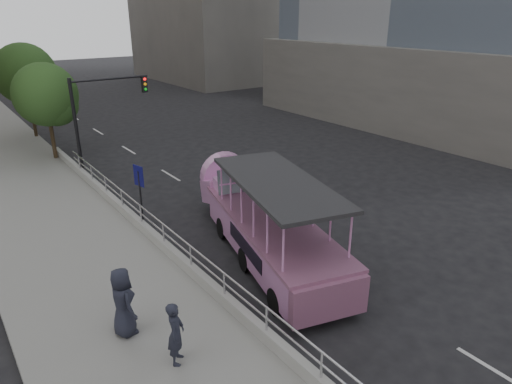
{
  "coord_description": "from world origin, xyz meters",
  "views": [
    {
      "loc": [
        -8.96,
        -11.56,
        8.24
      ],
      "look_at": [
        0.48,
        1.41,
        1.89
      ],
      "focal_mm": 32.0,
      "sensor_mm": 36.0,
      "label": 1
    }
  ],
  "objects": [
    {
      "name": "tower_podium",
      "position": [
        30.0,
        10.0,
        3.0
      ],
      "size": [
        26.0,
        26.0,
        6.0
      ],
      "primitive_type": "cube",
      "color": "slate",
      "rests_on": "ground"
    },
    {
      "name": "car",
      "position": [
        2.94,
        4.64,
        0.66
      ],
      "size": [
        1.71,
        3.95,
        1.33
      ],
      "primitive_type": "imported",
      "rotation": [
        0.0,
        0.0,
        -0.04
      ],
      "color": "silver",
      "rests_on": "ground"
    },
    {
      "name": "street_tree_near",
      "position": [
        -3.3,
        15.93,
        3.82
      ],
      "size": [
        3.52,
        3.52,
        5.72
      ],
      "color": "#322516",
      "rests_on": "ground"
    },
    {
      "name": "ground",
      "position": [
        0.0,
        0.0,
        0.0
      ],
      "size": [
        160.0,
        160.0,
        0.0
      ],
      "primitive_type": "plane",
      "color": "black"
    },
    {
      "name": "kerb_wall",
      "position": [
        -3.12,
        2.0,
        0.48
      ],
      "size": [
        0.24,
        30.0,
        0.36
      ],
      "primitive_type": "cube",
      "color": "#B1B0AB",
      "rests_on": "sidewalk"
    },
    {
      "name": "traffic_signal",
      "position": [
        -1.7,
        12.5,
        3.5
      ],
      "size": [
        4.2,
        0.32,
        5.2
      ],
      "color": "black",
      "rests_on": "ground"
    },
    {
      "name": "street_tree_far",
      "position": [
        -3.1,
        21.93,
        4.31
      ],
      "size": [
        3.97,
        3.97,
        6.45
      ],
      "color": "#322516",
      "rests_on": "ground"
    },
    {
      "name": "guardrail",
      "position": [
        -3.12,
        2.0,
        1.14
      ],
      "size": [
        0.07,
        22.0,
        0.71
      ],
      "color": "silver",
      "rests_on": "kerb_wall"
    },
    {
      "name": "sidewalk",
      "position": [
        -5.75,
        10.0,
        0.15
      ],
      "size": [
        5.5,
        80.0,
        0.3
      ],
      "primitive_type": "cube",
      "color": "gray",
      "rests_on": "ground"
    },
    {
      "name": "pedestrian_near",
      "position": [
        -5.3,
        -3.29,
        1.13
      ],
      "size": [
        0.68,
        0.72,
        1.65
      ],
      "primitive_type": "imported",
      "rotation": [
        0.0,
        0.0,
        0.93
      ],
      "color": "#232533",
      "rests_on": "sidewalk"
    },
    {
      "name": "pedestrian_far",
      "position": [
        -5.92,
        -1.53,
        1.26
      ],
      "size": [
        0.69,
        0.99,
        1.92
      ],
      "primitive_type": "imported",
      "rotation": [
        0.0,
        0.0,
        1.65
      ],
      "color": "#232533",
      "rests_on": "sidewalk"
    },
    {
      "name": "parking_sign",
      "position": [
        -2.72,
        4.91,
        1.67
      ],
      "size": [
        0.17,
        0.58,
        2.63
      ],
      "color": "black",
      "rests_on": "ground"
    },
    {
      "name": "duck_boat",
      "position": [
        0.01,
        0.39,
        1.19
      ],
      "size": [
        4.65,
        9.9,
        3.2
      ],
      "color": "black",
      "rests_on": "ground"
    }
  ]
}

